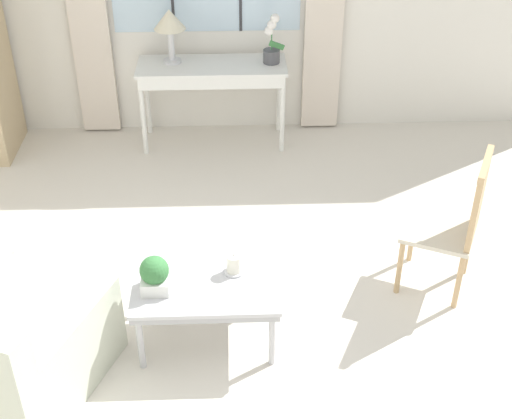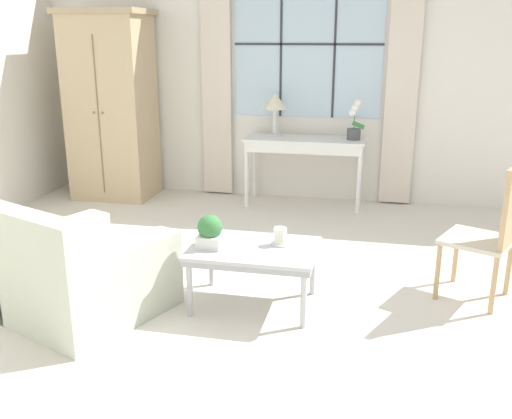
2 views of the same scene
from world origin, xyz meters
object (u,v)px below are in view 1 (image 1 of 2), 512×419
console_table (212,74)px  coffee_table (206,287)px  table_lamp (170,23)px  side_chair_wooden (458,219)px  armchair_upholstered (6,351)px  potted_plant_small (155,275)px  potted_orchid (272,44)px  pillar_candle (234,265)px

console_table → coffee_table: 2.54m
coffee_table → table_lamp: bearing=97.3°
side_chair_wooden → coffee_table: side_chair_wooden is taller
armchair_upholstered → potted_plant_small: bearing=19.5°
potted_orchid → potted_plant_small: size_ratio=1.87×
coffee_table → pillar_candle: bearing=23.9°
console_table → potted_plant_small: size_ratio=5.63×
table_lamp → armchair_upholstered: 3.15m
potted_plant_small → armchair_upholstered: bearing=-160.5°
armchair_upholstered → pillar_candle: 1.37m
table_lamp → potted_orchid: size_ratio=1.09×
table_lamp → side_chair_wooden: (1.92, -2.17, -0.54)m
console_table → table_lamp: (-0.34, 0.06, 0.44)m
console_table → side_chair_wooden: side_chair_wooden is taller
side_chair_wooden → coffee_table: 1.65m
potted_orchid → potted_plant_small: bearing=-107.2°
armchair_upholstered → potted_plant_small: size_ratio=5.34×
potted_orchid → coffee_table: potted_orchid is taller
potted_orchid → armchair_upholstered: (-1.63, -2.91, -0.65)m
console_table → pillar_candle: bearing=-86.3°
table_lamp → console_table: bearing=-9.6°
armchair_upholstered → coffee_table: armchair_upholstered is taller
coffee_table → pillar_candle: size_ratio=6.43×
coffee_table → potted_plant_small: bearing=-166.3°
potted_orchid → armchair_upholstered: potted_orchid is taller
armchair_upholstered → table_lamp: bearing=75.2°
coffee_table → potted_plant_small: (-0.28, -0.07, 0.16)m
table_lamp → side_chair_wooden: bearing=-48.5°
table_lamp → side_chair_wooden: 2.95m
table_lamp → side_chair_wooden: table_lamp is taller
armchair_upholstered → coffee_table: (1.11, 0.36, 0.13)m
pillar_candle → console_table: bearing=93.7°
side_chair_wooden → table_lamp: bearing=131.5°
table_lamp → potted_plant_small: 2.71m
armchair_upholstered → pillar_candle: (1.27, 0.43, 0.23)m
pillar_candle → side_chair_wooden: bearing=13.2°
potted_plant_small → side_chair_wooden: bearing=14.3°
armchair_upholstered → coffee_table: bearing=18.0°
side_chair_wooden → pillar_candle: (-1.42, -0.33, -0.07)m
console_table → potted_orchid: bearing=2.5°
table_lamp → pillar_candle: bearing=-78.7°
console_table → table_lamp: bearing=170.4°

